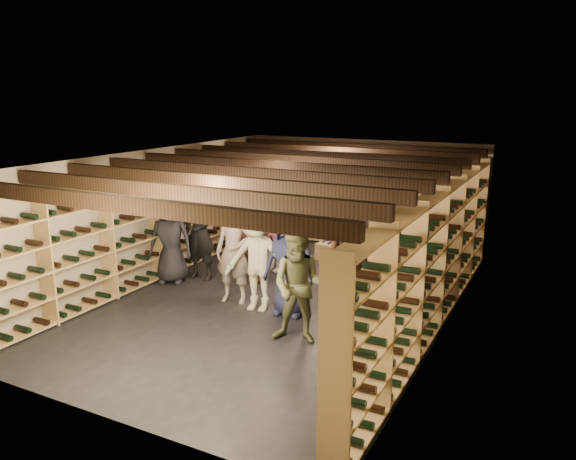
% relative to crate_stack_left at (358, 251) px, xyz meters
% --- Properties ---
extents(ground, '(8.00, 8.00, 0.00)m').
position_rel_crate_stack_left_xyz_m(ground, '(-0.58, -2.26, -0.34)').
color(ground, black).
rests_on(ground, ground).
extents(walls, '(5.52, 8.02, 2.40)m').
position_rel_crate_stack_left_xyz_m(walls, '(-0.58, -2.26, 0.86)').
color(walls, tan).
rests_on(walls, ground).
extents(ceiling, '(5.50, 8.00, 0.01)m').
position_rel_crate_stack_left_xyz_m(ceiling, '(-0.58, -2.26, 2.06)').
color(ceiling, '#BCB6A1').
rests_on(ceiling, walls).
extents(ceiling_joists, '(5.40, 7.12, 0.18)m').
position_rel_crate_stack_left_xyz_m(ceiling_joists, '(-0.58, -2.26, 1.92)').
color(ceiling_joists, black).
rests_on(ceiling_joists, ground).
extents(wine_rack_left, '(0.32, 7.50, 2.15)m').
position_rel_crate_stack_left_xyz_m(wine_rack_left, '(-3.15, -2.26, 0.74)').
color(wine_rack_left, tan).
rests_on(wine_rack_left, ground).
extents(wine_rack_right, '(0.32, 7.50, 2.15)m').
position_rel_crate_stack_left_xyz_m(wine_rack_right, '(1.99, -2.26, 0.74)').
color(wine_rack_right, tan).
rests_on(wine_rack_right, ground).
extents(wine_rack_back, '(4.70, 0.30, 2.15)m').
position_rel_crate_stack_left_xyz_m(wine_rack_back, '(-0.58, 1.57, 0.73)').
color(wine_rack_back, tan).
rests_on(wine_rack_back, ground).
extents(crate_stack_left, '(0.56, 0.44, 0.68)m').
position_rel_crate_stack_left_xyz_m(crate_stack_left, '(0.00, 0.00, 0.00)').
color(crate_stack_left, tan).
rests_on(crate_stack_left, ground).
extents(crate_stack_right, '(0.53, 0.38, 0.34)m').
position_rel_crate_stack_left_xyz_m(crate_stack_right, '(-0.73, 0.26, -0.17)').
color(crate_stack_right, tan).
rests_on(crate_stack_right, ground).
extents(crate_loose, '(0.56, 0.43, 0.17)m').
position_rel_crate_stack_left_xyz_m(crate_loose, '(-0.03, -0.59, -0.25)').
color(crate_loose, tan).
rests_on(crate_loose, ground).
extents(person_0, '(0.92, 0.76, 1.60)m').
position_rel_crate_stack_left_xyz_m(person_0, '(-2.76, -2.37, 0.46)').
color(person_0, black).
rests_on(person_0, ground).
extents(person_1, '(0.67, 0.46, 1.79)m').
position_rel_crate_stack_left_xyz_m(person_1, '(-2.38, -1.97, 0.55)').
color(person_1, black).
rests_on(person_1, ground).
extents(person_2, '(0.90, 0.76, 1.62)m').
position_rel_crate_stack_left_xyz_m(person_2, '(0.45, -3.58, 0.47)').
color(person_2, brown).
rests_on(person_2, ground).
extents(person_3, '(1.16, 0.76, 1.69)m').
position_rel_crate_stack_left_xyz_m(person_3, '(-0.66, -2.83, 0.51)').
color(person_3, beige).
rests_on(person_3, ground).
extents(person_4, '(0.97, 0.63, 1.53)m').
position_rel_crate_stack_left_xyz_m(person_4, '(1.60, -3.54, 0.42)').
color(person_4, '#107E77').
rests_on(person_4, ground).
extents(person_5, '(1.66, 0.83, 1.72)m').
position_rel_crate_stack_left_xyz_m(person_5, '(-1.56, -1.49, 0.52)').
color(person_5, brown).
rests_on(person_5, ground).
extents(person_6, '(0.86, 0.59, 1.71)m').
position_rel_crate_stack_left_xyz_m(person_6, '(-0.12, -2.74, 0.52)').
color(person_6, '#1F2242').
rests_on(person_6, ground).
extents(person_7, '(0.69, 0.52, 1.73)m').
position_rel_crate_stack_left_xyz_m(person_7, '(-1.19, -2.69, 0.52)').
color(person_7, gray).
rests_on(person_7, ground).
extents(person_8, '(0.83, 0.65, 1.68)m').
position_rel_crate_stack_left_xyz_m(person_8, '(0.65, -2.17, 0.50)').
color(person_8, '#471E17').
rests_on(person_8, ground).
extents(person_9, '(1.24, 0.79, 1.83)m').
position_rel_crate_stack_left_xyz_m(person_9, '(-1.41, -0.96, 0.57)').
color(person_9, beige).
rests_on(person_9, ground).
extents(person_10, '(0.95, 0.60, 1.51)m').
position_rel_crate_stack_left_xyz_m(person_10, '(0.25, -0.96, 0.41)').
color(person_10, '#2D5444').
rests_on(person_10, ground).
extents(person_11, '(1.57, 0.86, 1.61)m').
position_rel_crate_stack_left_xyz_m(person_11, '(0.58, -1.40, 0.47)').
color(person_11, '#845D93').
rests_on(person_11, ground).
extents(person_12, '(0.79, 0.52, 1.59)m').
position_rel_crate_stack_left_xyz_m(person_12, '(1.41, -2.22, 0.46)').
color(person_12, '#37383C').
rests_on(person_12, ground).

